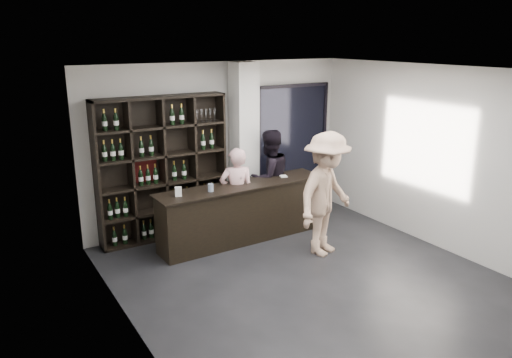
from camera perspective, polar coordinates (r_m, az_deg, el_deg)
floor at (r=7.23m, az=6.18°, el=-11.42°), size 5.00×5.50×0.01m
wine_shelf at (r=8.40m, az=-10.61°, el=1.15°), size 2.20×0.35×2.40m
structural_column at (r=8.87m, az=-1.37°, el=3.88°), size 0.40×0.40×2.90m
glass_panel at (r=9.70m, az=4.17°, el=4.58°), size 1.60×0.08×2.10m
tasting_counter at (r=8.32m, az=-1.55°, el=-3.84°), size 2.97×0.62×0.97m
taster_pink at (r=8.28m, az=-2.22°, el=-1.75°), size 0.67×0.55×1.58m
taster_black at (r=8.88m, az=1.52°, el=0.07°), size 0.92×0.75×1.75m
customer at (r=7.74m, az=8.02°, el=-1.74°), size 1.43×1.12×1.95m
wine_glass at (r=8.15m, az=-1.83°, el=0.02°), size 0.10×0.10×0.19m
spit_cup at (r=7.82m, az=-5.21°, el=-1.00°), size 0.12×0.12×0.12m
napkin_stack at (r=8.63m, az=3.15°, el=0.32°), size 0.14×0.14×0.02m
card_stand at (r=7.64m, az=-8.87°, el=-1.44°), size 0.11×0.08×0.15m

